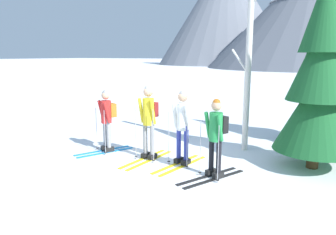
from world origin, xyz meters
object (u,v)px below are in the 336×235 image
at_px(skier_in_white, 182,124).
at_px(pine_tree_far, 320,80).
at_px(skier_in_red, 107,117).
at_px(birch_tree_tall, 248,66).
at_px(skier_in_yellow, 149,117).
at_px(skier_in_green, 216,134).
at_px(pine_tree_mid, 319,79).

relative_size(skier_in_white, pine_tree_far, 0.40).
height_order(skier_in_red, birch_tree_tall, birch_tree_tall).
distance_m(skier_in_yellow, skier_in_white, 0.92).
bearing_deg(skier_in_white, skier_in_red, -178.72).
bearing_deg(skier_in_white, birch_tree_tall, 64.20).
height_order(skier_in_yellow, skier_in_green, skier_in_yellow).
bearing_deg(skier_in_yellow, skier_in_red, -179.25).
height_order(pine_tree_far, birch_tree_tall, birch_tree_tall).
relative_size(skier_in_red, skier_in_green, 0.99).
height_order(skier_in_yellow, skier_in_white, skier_in_yellow).
bearing_deg(pine_tree_far, pine_tree_mid, 94.69).
distance_m(pine_tree_far, birch_tree_tall, 1.94).
bearing_deg(skier_in_yellow, skier_in_white, 2.05).
bearing_deg(pine_tree_far, skier_in_red, -164.93).
xyz_separation_m(skier_in_white, skier_in_green, (0.99, -0.37, -0.03)).
bearing_deg(pine_tree_far, skier_in_green, -136.53).
distance_m(pine_tree_mid, birch_tree_tall, 2.51).
distance_m(skier_in_red, skier_in_yellow, 1.34).
xyz_separation_m(skier_in_red, skier_in_yellow, (1.33, 0.02, 0.12)).
distance_m(skier_in_yellow, pine_tree_far, 4.02).
distance_m(skier_in_yellow, birch_tree_tall, 2.99).
distance_m(skier_in_white, pine_tree_far, 3.22).
bearing_deg(skier_in_red, skier_in_white, 1.28).
distance_m(skier_in_yellow, pine_tree_mid, 5.26).
height_order(skier_in_white, pine_tree_mid, pine_tree_mid).
bearing_deg(skier_in_white, skier_in_yellow, -177.95).
height_order(skier_in_white, birch_tree_tall, birch_tree_tall).
bearing_deg(skier_in_white, pine_tree_mid, 56.58).
xyz_separation_m(skier_in_red, pine_tree_far, (5.00, 1.35, 1.10)).
bearing_deg(pine_tree_far, birch_tree_tall, 159.98).
bearing_deg(skier_in_red, pine_tree_mid, 39.14).
bearing_deg(pine_tree_far, skier_in_yellow, -160.08).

